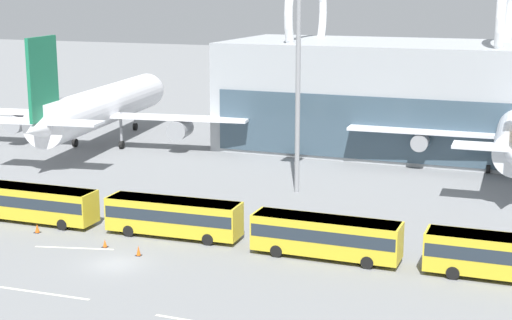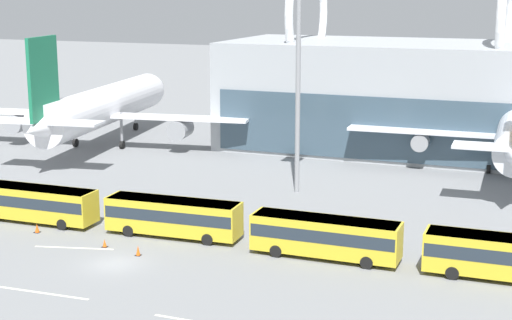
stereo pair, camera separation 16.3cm
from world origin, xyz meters
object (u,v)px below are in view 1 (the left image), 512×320
Objects in this scene: shuttle_bus_0 at (35,202)px; traffic_cone_2 at (105,243)px; shuttle_bus_1 at (174,215)px; shuttle_bus_2 at (326,235)px; traffic_cone_1 at (37,228)px; floodlight_mast at (298,38)px; airliner_at_gate_near at (99,107)px; traffic_cone_0 at (138,251)px; shuttle_bus_3 at (507,255)px.

traffic_cone_2 is (9.74, -3.92, -1.59)m from shuttle_bus_0.
shuttle_bus_1 and shuttle_bus_2 have the same top height.
traffic_cone_1 is (-11.70, -3.36, -1.54)m from shuttle_bus_1.
floodlight_mast reaches higher than shuttle_bus_2.
airliner_at_gate_near is 43.28m from traffic_cone_2.
traffic_cone_0 is at bearing -160.74° from shuttle_bus_2.
shuttle_bus_2 is at bearing -136.71° from airliner_at_gate_near.
shuttle_bus_2 is at bearing 12.99° from traffic_cone_2.
traffic_cone_0 is 1.06× the size of traffic_cone_1.
shuttle_bus_0 is at bearing 160.46° from traffic_cone_0.
floodlight_mast is (5.17, 18.22, 14.12)m from shuttle_bus_1.
airliner_at_gate_near is 41.78m from shuttle_bus_1.
floodlight_mast is 28.93m from traffic_cone_0.
floodlight_mast is at bearing 114.65° from shuttle_bus_2.
shuttle_bus_3 is 17.87× the size of traffic_cone_2.
floodlight_mast is at bearing 68.11° from traffic_cone_2.
shuttle_bus_1 is 0.48× the size of floodlight_mast.
shuttle_bus_0 is 17.88× the size of traffic_cone_2.
floodlight_mast reaches higher than shuttle_bus_0.
floodlight_mast is at bearing 76.80° from traffic_cone_0.
airliner_at_gate_near is 63.43m from shuttle_bus_3.
traffic_cone_1 is (-39.21, -2.93, -1.54)m from shuttle_bus_3.
traffic_cone_2 is (23.12, -36.23, -5.04)m from airliner_at_gate_near.
shuttle_bus_2 reaches higher than traffic_cone_0.
airliner_at_gate_near is 45.97m from traffic_cone_0.
shuttle_bus_3 is at bearing 0.59° from shuttle_bus_2.
traffic_cone_2 is at bearing -156.01° from airliner_at_gate_near.
shuttle_bus_0 is 0.99× the size of shuttle_bus_1.
shuttle_bus_3 is 15.39× the size of traffic_cone_1.
shuttle_bus_2 reaches higher than traffic_cone_2.
floodlight_mast is at bearing 51.99° from traffic_cone_1.
shuttle_bus_1 is 23.62m from floodlight_mast.
shuttle_bus_2 is 25.01m from floodlight_mast.
airliner_at_gate_near is at bearing 122.54° from traffic_cone_2.
traffic_cone_1 is (-25.45, -2.81, -1.54)m from shuttle_bus_2.
floodlight_mast reaches higher than shuttle_bus_1.
floodlight_mast is 31.55m from traffic_cone_1.
shuttle_bus_1 is at bearing -105.85° from floodlight_mast.
shuttle_bus_3 is at bearing -0.42° from shuttle_bus_0.
shuttle_bus_0 reaches higher than traffic_cone_0.
traffic_cone_0 is at bearing -170.42° from shuttle_bus_3.
airliner_at_gate_near is at bearing 125.83° from traffic_cone_0.
shuttle_bus_2 reaches higher than traffic_cone_1.
shuttle_bus_0 is 27.51m from shuttle_bus_2.
shuttle_bus_0 and shuttle_bus_3 have the same top height.
shuttle_bus_3 is 0.48× the size of floodlight_mast.
shuttle_bus_0 is at bearing 128.04° from traffic_cone_1.
airliner_at_gate_near is 53.44× the size of traffic_cone_1.
traffic_cone_1 is 7.79m from traffic_cone_2.
shuttle_bus_2 is 13.76m from shuttle_bus_3.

